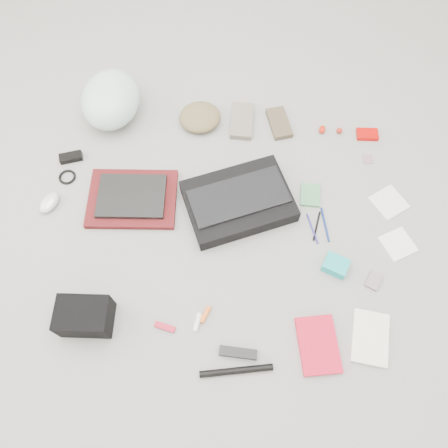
# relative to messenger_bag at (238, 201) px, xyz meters

# --- Properties ---
(ground_plane) EXTENTS (4.00, 4.00, 0.00)m
(ground_plane) POSITION_rel_messenger_bag_xyz_m (-0.05, -0.12, -0.04)
(ground_plane) COLOR gray
(messenger_bag) EXTENTS (0.53, 0.46, 0.07)m
(messenger_bag) POSITION_rel_messenger_bag_xyz_m (0.00, 0.00, 0.00)
(messenger_bag) COLOR black
(messenger_bag) RESTS_ON ground_plane
(bag_flap) EXTENTS (0.45, 0.33, 0.01)m
(bag_flap) POSITION_rel_messenger_bag_xyz_m (0.00, -0.00, 0.04)
(bag_flap) COLOR black
(bag_flap) RESTS_ON messenger_bag
(laptop_sleeve) EXTENTS (0.40, 0.31, 0.03)m
(laptop_sleeve) POSITION_rel_messenger_bag_xyz_m (-0.46, -0.01, -0.02)
(laptop_sleeve) COLOR #531214
(laptop_sleeve) RESTS_ON ground_plane
(laptop) EXTENTS (0.31, 0.23, 0.02)m
(laptop) POSITION_rel_messenger_bag_xyz_m (-0.46, -0.01, -0.00)
(laptop) COLOR black
(laptop) RESTS_ON laptop_sleeve
(bike_helmet) EXTENTS (0.27, 0.34, 0.20)m
(bike_helmet) POSITION_rel_messenger_bag_xyz_m (-0.64, 0.46, 0.06)
(bike_helmet) COLOR silver
(bike_helmet) RESTS_ON ground_plane
(beanie) EXTENTS (0.24, 0.24, 0.07)m
(beanie) POSITION_rel_messenger_bag_xyz_m (-0.22, 0.44, -0.00)
(beanie) COLOR brown
(beanie) RESTS_ON ground_plane
(mitten_left) EXTENTS (0.10, 0.20, 0.03)m
(mitten_left) POSITION_rel_messenger_bag_xyz_m (-0.01, 0.45, -0.02)
(mitten_left) COLOR slate
(mitten_left) RESTS_ON ground_plane
(mitten_right) EXTENTS (0.14, 0.19, 0.03)m
(mitten_right) POSITION_rel_messenger_bag_xyz_m (0.16, 0.46, -0.02)
(mitten_right) COLOR brown
(mitten_right) RESTS_ON ground_plane
(power_brick) EXTENTS (0.11, 0.08, 0.03)m
(power_brick) POSITION_rel_messenger_bag_xyz_m (-0.78, 0.18, -0.02)
(power_brick) COLOR black
(power_brick) RESTS_ON ground_plane
(cable_coil) EXTENTS (0.09, 0.09, 0.01)m
(cable_coil) POSITION_rel_messenger_bag_xyz_m (-0.78, 0.08, -0.03)
(cable_coil) COLOR black
(cable_coil) RESTS_ON ground_plane
(mouse) EXTENTS (0.10, 0.13, 0.04)m
(mouse) POSITION_rel_messenger_bag_xyz_m (-0.82, -0.07, -0.02)
(mouse) COLOR silver
(mouse) RESTS_ON ground_plane
(camera_bag) EXTENTS (0.20, 0.15, 0.13)m
(camera_bag) POSITION_rel_messenger_bag_xyz_m (-0.54, -0.55, 0.03)
(camera_bag) COLOR black
(camera_bag) RESTS_ON ground_plane
(multitool) EXTENTS (0.08, 0.04, 0.01)m
(multitool) POSITION_rel_messenger_bag_xyz_m (-0.24, -0.56, -0.03)
(multitool) COLOR #AE142B
(multitool) RESTS_ON ground_plane
(toiletry_tube_white) EXTENTS (0.03, 0.07, 0.02)m
(toiletry_tube_white) POSITION_rel_messenger_bag_xyz_m (-0.12, -0.53, -0.03)
(toiletry_tube_white) COLOR white
(toiletry_tube_white) RESTS_ON ground_plane
(toiletry_tube_orange) EXTENTS (0.04, 0.07, 0.02)m
(toiletry_tube_orange) POSITION_rel_messenger_bag_xyz_m (-0.09, -0.50, -0.03)
(toiletry_tube_orange) COLOR orange
(toiletry_tube_orange) RESTS_ON ground_plane
(u_lock) EXTENTS (0.14, 0.04, 0.03)m
(u_lock) POSITION_rel_messenger_bag_xyz_m (0.04, -0.63, -0.02)
(u_lock) COLOR black
(u_lock) RESTS_ON ground_plane
(bike_pump) EXTENTS (0.27, 0.07, 0.03)m
(bike_pump) POSITION_rel_messenger_bag_xyz_m (0.04, -0.69, -0.02)
(bike_pump) COLOR black
(bike_pump) RESTS_ON ground_plane
(book_red) EXTENTS (0.18, 0.24, 0.02)m
(book_red) POSITION_rel_messenger_bag_xyz_m (0.34, -0.58, -0.03)
(book_red) COLOR red
(book_red) RESTS_ON ground_plane
(book_white) EXTENTS (0.16, 0.22, 0.02)m
(book_white) POSITION_rel_messenger_bag_xyz_m (0.54, -0.53, -0.03)
(book_white) COLOR silver
(book_white) RESTS_ON ground_plane
(notepad) EXTENTS (0.09, 0.12, 0.01)m
(notepad) POSITION_rel_messenger_bag_xyz_m (0.31, 0.08, -0.03)
(notepad) COLOR #458555
(notepad) RESTS_ON ground_plane
(pen_blue) EXTENTS (0.05, 0.14, 0.01)m
(pen_blue) POSITION_rel_messenger_bag_xyz_m (0.32, -0.09, -0.03)
(pen_blue) COLOR navy
(pen_blue) RESTS_ON ground_plane
(pen_black) EXTENTS (0.04, 0.14, 0.01)m
(pen_black) POSITION_rel_messenger_bag_xyz_m (0.34, -0.07, -0.03)
(pen_black) COLOR black
(pen_black) RESTS_ON ground_plane
(pen_navy) EXTENTS (0.04, 0.16, 0.01)m
(pen_navy) POSITION_rel_messenger_bag_xyz_m (0.38, -0.06, -0.03)
(pen_navy) COLOR navy
(pen_navy) RESTS_ON ground_plane
(accordion_wallet) EXTENTS (0.12, 0.11, 0.05)m
(accordion_wallet) POSITION_rel_messenger_bag_xyz_m (0.41, -0.25, -0.01)
(accordion_wallet) COLOR #14ADAE
(accordion_wallet) RESTS_ON ground_plane
(card_deck) EXTENTS (0.08, 0.09, 0.01)m
(card_deck) POSITION_rel_messenger_bag_xyz_m (0.57, -0.30, -0.03)
(card_deck) COLOR gray
(card_deck) RESTS_ON ground_plane
(napkin_top) EXTENTS (0.18, 0.18, 0.01)m
(napkin_top) POSITION_rel_messenger_bag_xyz_m (0.66, 0.07, -0.03)
(napkin_top) COLOR silver
(napkin_top) RESTS_ON ground_plane
(napkin_bottom) EXTENTS (0.17, 0.17, 0.01)m
(napkin_bottom) POSITION_rel_messenger_bag_xyz_m (0.68, -0.13, -0.03)
(napkin_bottom) COLOR white
(napkin_bottom) RESTS_ON ground_plane
(lollipop_a) EXTENTS (0.04, 0.04, 0.03)m
(lollipop_a) POSITION_rel_messenger_bag_xyz_m (0.37, 0.43, -0.02)
(lollipop_a) COLOR red
(lollipop_a) RESTS_ON ground_plane
(lollipop_b) EXTENTS (0.03, 0.03, 0.03)m
(lollipop_b) POSITION_rel_messenger_bag_xyz_m (0.37, 0.45, -0.02)
(lollipop_b) COLOR #BA2000
(lollipop_b) RESTS_ON ground_plane
(lollipop_c) EXTENTS (0.04, 0.04, 0.03)m
(lollipop_c) POSITION_rel_messenger_bag_xyz_m (0.45, 0.44, -0.02)
(lollipop_c) COLOR #AC2316
(lollipop_c) RESTS_ON ground_plane
(altoids_tin) EXTENTS (0.10, 0.07, 0.02)m
(altoids_tin) POSITION_rel_messenger_bag_xyz_m (0.58, 0.43, -0.03)
(altoids_tin) COLOR #BE0905
(altoids_tin) RESTS_ON ground_plane
(stamp_sheet) EXTENTS (0.05, 0.06, 0.00)m
(stamp_sheet) POSITION_rel_messenger_bag_xyz_m (0.58, 0.29, -0.03)
(stamp_sheet) COLOR gray
(stamp_sheet) RESTS_ON ground_plane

